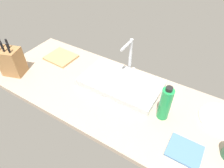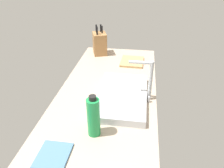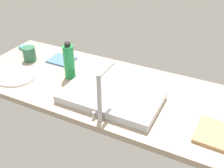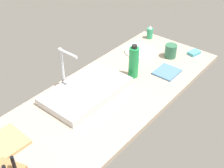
% 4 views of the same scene
% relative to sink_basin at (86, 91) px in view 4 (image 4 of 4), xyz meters
% --- Properties ---
extents(countertop_slab, '(1.86, 0.67, 0.04)m').
position_rel_sink_basin_xyz_m(countertop_slab, '(0.04, -0.11, -0.04)').
color(countertop_slab, tan).
rests_on(countertop_slab, ground).
extents(sink_basin, '(0.54, 0.32, 0.05)m').
position_rel_sink_basin_xyz_m(sink_basin, '(0.00, 0.00, 0.00)').
color(sink_basin, '#B7BABF').
rests_on(sink_basin, countertop_slab).
extents(faucet, '(0.06, 0.15, 0.27)m').
position_rel_sink_basin_xyz_m(faucet, '(-0.02, 0.16, 0.14)').
color(faucet, '#B7BABF').
rests_on(faucet, countertop_slab).
extents(cutting_board, '(0.23, 0.20, 0.02)m').
position_rel_sink_basin_xyz_m(cutting_board, '(-0.58, 0.03, -0.01)').
color(cutting_board, tan).
rests_on(cutting_board, countertop_slab).
extents(soap_bottle, '(0.05, 0.05, 0.12)m').
position_rel_sink_basin_xyz_m(soap_bottle, '(0.88, 0.12, 0.03)').
color(soap_bottle, '#2D9966').
rests_on(soap_bottle, countertop_slab).
extents(water_bottle, '(0.07, 0.07, 0.24)m').
position_rel_sink_basin_xyz_m(water_bottle, '(0.34, -0.11, 0.09)').
color(water_bottle, '#1E8E47').
rests_on(water_bottle, countertop_slab).
extents(dinner_plate, '(0.25, 0.25, 0.01)m').
position_rel_sink_basin_xyz_m(dinner_plate, '(0.65, 0.04, -0.02)').
color(dinner_plate, white).
rests_on(dinner_plate, countertop_slab).
extents(dish_towel, '(0.17, 0.15, 0.01)m').
position_rel_sink_basin_xyz_m(dish_towel, '(0.52, -0.27, -0.02)').
color(dish_towel, teal).
rests_on(dish_towel, countertop_slab).
extents(coffee_mug, '(0.09, 0.09, 0.10)m').
position_rel_sink_basin_xyz_m(coffee_mug, '(0.72, -0.17, 0.03)').
color(coffee_mug, '#2D6647').
rests_on(coffee_mug, countertop_slab).
extents(dish_sponge, '(0.10, 0.08, 0.02)m').
position_rel_sink_basin_xyz_m(dish_sponge, '(0.88, -0.29, -0.01)').
color(dish_sponge, '#4CA3BC').
rests_on(dish_sponge, countertop_slab).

